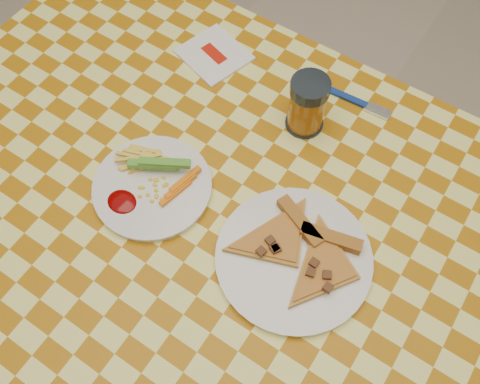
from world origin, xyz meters
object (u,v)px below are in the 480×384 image
at_px(table, 221,232).
at_px(plate_right, 293,259).
at_px(plate_left, 153,188).
at_px(drink_glass, 307,105).

distance_m(table, plate_right, 0.17).
height_order(plate_left, plate_right, same).
bearing_deg(plate_right, table, 178.73).
bearing_deg(plate_left, table, 10.95).
height_order(plate_right, drink_glass, drink_glass).
bearing_deg(table, plate_left, -169.05).
distance_m(plate_right, drink_glass, 0.28).
xyz_separation_m(plate_left, drink_glass, (0.15, 0.27, 0.05)).
bearing_deg(table, plate_right, -1.27).
bearing_deg(drink_glass, plate_right, -63.60).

